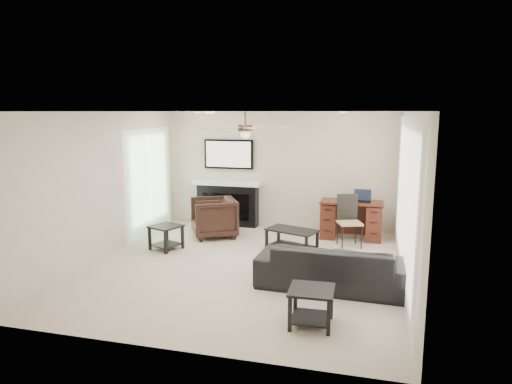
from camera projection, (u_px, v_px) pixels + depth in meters
room_shell at (256, 164)px, 7.20m from camera, size 5.50×5.54×2.52m
sofa at (334, 266)px, 6.52m from camera, size 2.22×0.95×0.64m
armchair at (214, 217)px, 9.20m from camera, size 1.17×1.16×0.79m
coffee_table at (292, 240)px, 8.29m from camera, size 1.02×0.77×0.40m
end_table_near at (311, 307)px, 5.38m from camera, size 0.53×0.53×0.45m
end_table_left at (166, 237)px, 8.37m from camera, size 0.65×0.65×0.45m
fireplace_unit at (227, 183)px, 10.04m from camera, size 1.52×0.34×1.91m
desk at (351, 220)px, 9.06m from camera, size 1.22×0.56×0.76m
desk_chair at (350, 221)px, 8.51m from camera, size 0.54×0.56×0.97m
laptop at (362, 196)px, 8.90m from camera, size 0.33×0.24×0.23m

